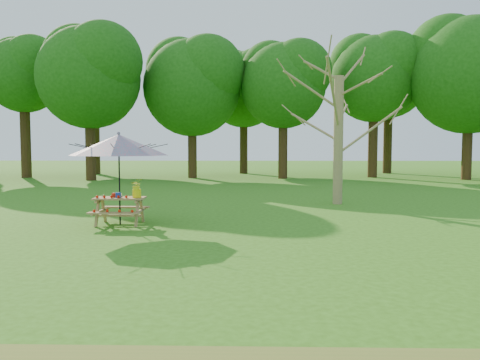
{
  "coord_description": "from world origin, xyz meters",
  "views": [
    {
      "loc": [
        0.51,
        -6.51,
        1.89
      ],
      "look_at": [
        0.25,
        4.79,
        1.1
      ],
      "focal_mm": 35.0,
      "sensor_mm": 36.0,
      "label": 1
    }
  ],
  "objects_px": {
    "bare_tree": "(340,22)",
    "flower_bucket": "(137,188)",
    "picnic_table": "(120,211)",
    "patio_umbrella": "(119,145)"
  },
  "relations": [
    {
      "from": "bare_tree",
      "to": "patio_umbrella",
      "type": "distance_m",
      "value": 8.49
    },
    {
      "from": "bare_tree",
      "to": "flower_bucket",
      "type": "xyz_separation_m",
      "value": [
        -5.68,
        -4.36,
        -5.06
      ]
    },
    {
      "from": "picnic_table",
      "to": "flower_bucket",
      "type": "bearing_deg",
      "value": -5.11
    },
    {
      "from": "patio_umbrella",
      "to": "flower_bucket",
      "type": "height_order",
      "value": "patio_umbrella"
    },
    {
      "from": "bare_tree",
      "to": "flower_bucket",
      "type": "bearing_deg",
      "value": -142.5
    },
    {
      "from": "bare_tree",
      "to": "patio_umbrella",
      "type": "relative_size",
      "value": 3.68
    },
    {
      "from": "patio_umbrella",
      "to": "flower_bucket",
      "type": "xyz_separation_m",
      "value": [
        0.43,
        -0.04,
        -1.04
      ]
    },
    {
      "from": "picnic_table",
      "to": "patio_umbrella",
      "type": "height_order",
      "value": "patio_umbrella"
    },
    {
      "from": "picnic_table",
      "to": "flower_bucket",
      "type": "height_order",
      "value": "flower_bucket"
    },
    {
      "from": "picnic_table",
      "to": "bare_tree",
      "type": "bearing_deg",
      "value": 35.24
    }
  ]
}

